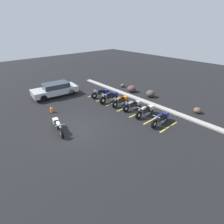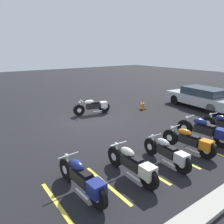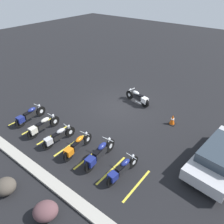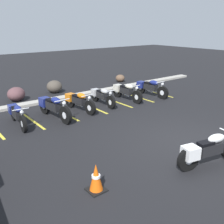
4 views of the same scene
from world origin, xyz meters
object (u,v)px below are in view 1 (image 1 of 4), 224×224
(parked_bike_3, at_px, (133,105))
(landscape_rock_0, at_px, (151,94))
(landscape_rock_1, at_px, (132,89))
(parked_bike_5, at_px, (161,118))
(parked_bike_1, at_px, (110,96))
(parked_bike_4, at_px, (146,110))
(landscape_rock_2, at_px, (123,85))
(parked_bike_2, at_px, (121,100))
(motorcycle_white_featured, at_px, (58,125))
(traffic_cone, at_px, (51,109))
(car_silver, at_px, (55,89))
(parked_bike_0, at_px, (101,93))
(landscape_rock_3, at_px, (197,110))

(parked_bike_3, relative_size, landscape_rock_0, 2.37)
(landscape_rock_1, bearing_deg, parked_bike_5, -29.29)
(parked_bike_5, bearing_deg, parked_bike_1, -92.64)
(parked_bike_5, bearing_deg, parked_bike_4, -99.92)
(parked_bike_1, relative_size, landscape_rock_2, 4.40)
(parked_bike_2, distance_m, parked_bike_5, 4.24)
(motorcycle_white_featured, xyz_separation_m, traffic_cone, (-2.96, 0.87, -0.13))
(parked_bike_5, xyz_separation_m, landscape_rock_0, (-3.66, 3.61, -0.11))
(landscape_rock_0, relative_size, landscape_rock_1, 0.92)
(parked_bike_2, xyz_separation_m, parked_bike_3, (1.32, 0.11, -0.01))
(parked_bike_1, xyz_separation_m, car_silver, (-4.63, -3.16, 0.20))
(parked_bike_4, distance_m, car_silver, 9.28)
(parked_bike_3, relative_size, car_silver, 0.45)
(motorcycle_white_featured, bearing_deg, landscape_rock_1, 113.83)
(parked_bike_4, distance_m, landscape_rock_0, 4.06)
(parked_bike_3, xyz_separation_m, parked_bike_4, (1.40, -0.07, 0.02))
(parked_bike_0, distance_m, parked_bike_1, 1.40)
(motorcycle_white_featured, height_order, landscape_rock_2, motorcycle_white_featured)
(car_silver, distance_m, landscape_rock_1, 7.80)
(landscape_rock_1, bearing_deg, motorcycle_white_featured, -78.54)
(parked_bike_0, bearing_deg, parked_bike_1, 91.30)
(parked_bike_4, height_order, landscape_rock_3, parked_bike_4)
(parked_bike_3, relative_size, landscape_rock_2, 3.87)
(parked_bike_3, xyz_separation_m, landscape_rock_1, (-2.94, 3.03, -0.08))
(parked_bike_3, height_order, landscape_rock_1, parked_bike_3)
(parked_bike_1, height_order, parked_bike_4, parked_bike_1)
(motorcycle_white_featured, height_order, landscape_rock_3, motorcycle_white_featured)
(parked_bike_4, distance_m, parked_bike_5, 1.52)
(parked_bike_0, xyz_separation_m, landscape_rock_0, (3.25, 3.58, -0.09))
(landscape_rock_1, bearing_deg, landscape_rock_2, 167.32)
(parked_bike_2, relative_size, parked_bike_3, 1.03)
(car_silver, bearing_deg, landscape_rock_0, 142.55)
(parked_bike_2, bearing_deg, parked_bike_0, -92.82)
(parked_bike_2, xyz_separation_m, landscape_rock_3, (5.23, 3.48, -0.20))
(parked_bike_3, bearing_deg, landscape_rock_0, -162.77)
(traffic_cone, bearing_deg, parked_bike_1, 74.48)
(parked_bike_3, xyz_separation_m, landscape_rock_3, (3.91, 3.37, -0.19))
(traffic_cone, bearing_deg, parked_bike_5, 36.51)
(parked_bike_4, relative_size, parked_bike_5, 0.99)
(landscape_rock_2, bearing_deg, landscape_rock_1, -12.68)
(parked_bike_1, distance_m, car_silver, 5.61)
(parked_bike_0, distance_m, traffic_cone, 5.15)
(motorcycle_white_featured, distance_m, parked_bike_3, 6.33)
(parked_bike_1, bearing_deg, parked_bike_0, -97.92)
(parked_bike_5, relative_size, landscape_rock_1, 2.33)
(parked_bike_0, xyz_separation_m, parked_bike_1, (1.40, -0.09, 0.05))
(landscape_rock_2, distance_m, landscape_rock_3, 8.60)
(parked_bike_2, xyz_separation_m, parked_bike_5, (4.24, -0.14, 0.02))
(motorcycle_white_featured, relative_size, car_silver, 0.47)
(landscape_rock_1, height_order, landscape_rock_2, landscape_rock_1)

